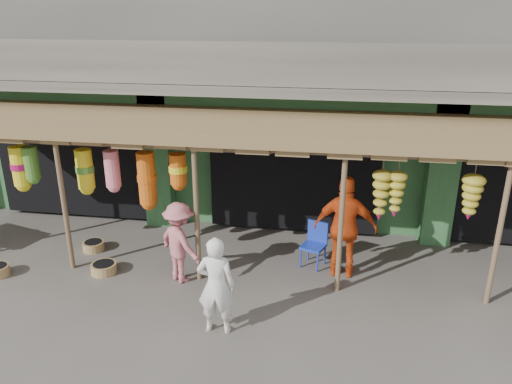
# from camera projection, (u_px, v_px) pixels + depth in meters

# --- Properties ---
(ground) EXTENTS (80.00, 80.00, 0.00)m
(ground) POSITION_uv_depth(u_px,v_px,m) (282.00, 279.00, 9.14)
(ground) COLOR #514C47
(ground) RESTS_ON ground
(building) EXTENTS (16.40, 6.80, 7.00)m
(building) POSITION_uv_depth(u_px,v_px,m) (306.00, 62.00, 12.45)
(building) COLOR gray
(building) RESTS_ON ground
(awning) EXTENTS (14.00, 2.70, 2.79)m
(awning) POSITION_uv_depth(u_px,v_px,m) (282.00, 131.00, 9.00)
(awning) COLOR brown
(awning) RESTS_ON ground
(blue_chair) EXTENTS (0.53, 0.54, 0.86)m
(blue_chair) POSITION_uv_depth(u_px,v_px,m) (315.00, 242.00, 9.53)
(blue_chair) COLOR #1C36B8
(blue_chair) RESTS_ON ground
(basket_left) EXTENTS (0.51, 0.51, 0.18)m
(basket_left) POSITION_uv_depth(u_px,v_px,m) (94.00, 246.00, 10.22)
(basket_left) COLOR olive
(basket_left) RESTS_ON ground
(basket_mid) EXTENTS (0.51, 0.51, 0.18)m
(basket_mid) POSITION_uv_depth(u_px,v_px,m) (104.00, 268.00, 9.35)
(basket_mid) COLOR #9F8047
(basket_mid) RESTS_ON ground
(person_front) EXTENTS (0.59, 0.40, 1.58)m
(person_front) POSITION_uv_depth(u_px,v_px,m) (216.00, 286.00, 7.45)
(person_front) COLOR white
(person_front) RESTS_ON ground
(person_vendor) EXTENTS (1.16, 0.54, 1.93)m
(person_vendor) POSITION_uv_depth(u_px,v_px,m) (345.00, 228.00, 8.97)
(person_vendor) COLOR #D34513
(person_vendor) RESTS_ON ground
(person_shopper) EXTENTS (1.12, 1.02, 1.51)m
(person_shopper) POSITION_uv_depth(u_px,v_px,m) (180.00, 243.00, 8.88)
(person_shopper) COLOR #C76971
(person_shopper) RESTS_ON ground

